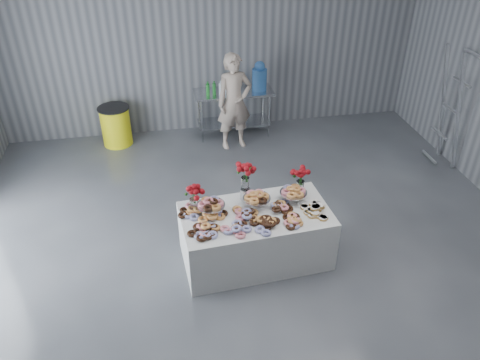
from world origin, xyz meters
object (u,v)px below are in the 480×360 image
(person, at_px, (234,102))
(stepladder, at_px, (450,108))
(prep_table, at_px, (234,105))
(water_jug, at_px, (259,77))
(display_table, at_px, (255,236))
(trash_barrel, at_px, (116,126))

(person, bearing_deg, stepladder, -29.85)
(prep_table, bearing_deg, water_jug, -0.00)
(display_table, distance_m, stepladder, 4.23)
(display_table, xyz_separation_m, stepladder, (3.74, 1.84, 0.68))
(person, bearing_deg, water_jug, 31.08)
(person, xyz_separation_m, trash_barrel, (-2.19, 0.49, -0.52))
(water_jug, relative_size, trash_barrel, 0.74)
(display_table, bearing_deg, person, 85.02)
(prep_table, xyz_separation_m, person, (-0.07, -0.49, 0.27))
(water_jug, bearing_deg, prep_table, 180.00)
(water_jug, height_order, stepladder, stepladder)
(prep_table, xyz_separation_m, water_jug, (0.50, -0.00, 0.53))
(display_table, height_order, trash_barrel, trash_barrel)
(water_jug, height_order, trash_barrel, water_jug)
(trash_barrel, bearing_deg, stepladder, -17.38)
(display_table, xyz_separation_m, prep_table, (0.34, 3.61, 0.24))
(display_table, bearing_deg, stepladder, 26.22)
(water_jug, height_order, person, person)
(display_table, height_order, person, person)
(trash_barrel, bearing_deg, person, -12.60)
(display_table, xyz_separation_m, water_jug, (0.84, 3.61, 0.77))
(display_table, distance_m, person, 3.18)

